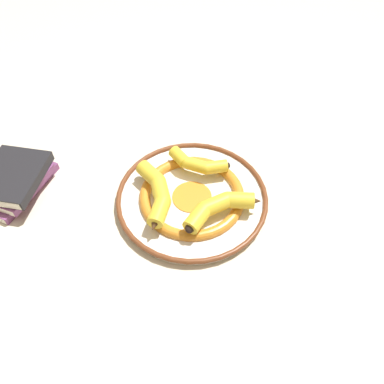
# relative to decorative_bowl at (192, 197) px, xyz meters

# --- Properties ---
(ground_plane) EXTENTS (2.80, 2.80, 0.00)m
(ground_plane) POSITION_rel_decorative_bowl_xyz_m (-0.03, -0.01, -0.02)
(ground_plane) COLOR beige
(decorative_bowl) EXTENTS (0.38, 0.38, 0.03)m
(decorative_bowl) POSITION_rel_decorative_bowl_xyz_m (0.00, 0.00, 0.00)
(decorative_bowl) COLOR white
(decorative_bowl) RESTS_ON ground_plane
(banana_a) EXTENTS (0.13, 0.14, 0.03)m
(banana_a) POSITION_rel_decorative_bowl_xyz_m (0.08, -0.04, 0.03)
(banana_a) COLOR yellow
(banana_a) RESTS_ON decorative_bowl
(banana_b) EXTENTS (0.08, 0.20, 0.04)m
(banana_b) POSITION_rel_decorative_bowl_xyz_m (-0.08, -0.04, 0.04)
(banana_b) COLOR yellow
(banana_b) RESTS_ON decorative_bowl
(banana_c) EXTENTS (0.21, 0.09, 0.04)m
(banana_c) POSITION_rel_decorative_bowl_xyz_m (0.01, 0.09, 0.04)
(banana_c) COLOR yellow
(banana_c) RESTS_ON decorative_bowl
(book_stack) EXTENTS (0.23, 0.22, 0.07)m
(book_stack) POSITION_rel_decorative_bowl_xyz_m (0.18, 0.41, 0.02)
(book_stack) COLOR #753D70
(book_stack) RESTS_ON ground_plane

